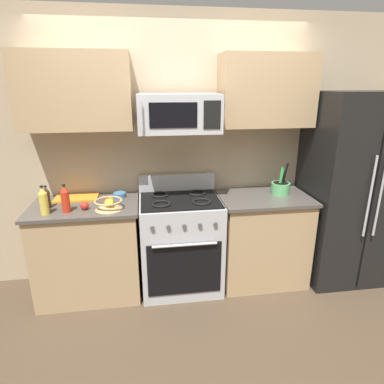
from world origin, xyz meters
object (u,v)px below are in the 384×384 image
bottle_soy (47,198)px  range_oven (181,242)px  refrigerator (349,189)px  utensil_crock (281,188)px  fruit_basket (109,204)px  prep_bowl (119,195)px  bottle_oil (44,201)px  apple_loose (85,206)px  microwave (179,113)px  bottle_hot_sauce (65,199)px  cutting_board (76,198)px

bottle_soy → range_oven: bearing=1.0°
refrigerator → utensil_crock: size_ratio=5.85×
utensil_crock → fruit_basket: size_ratio=1.34×
refrigerator → prep_bowl: bearing=175.0°
range_oven → prep_bowl: range_oven is taller
bottle_oil → apple_loose: bearing=11.1°
refrigerator → microwave: refrigerator is taller
range_oven → fruit_basket: size_ratio=4.52×
range_oven → bottle_oil: (-1.16, -0.17, 0.55)m
utensil_crock → bottle_oil: bearing=-174.3°
refrigerator → bottle_soy: size_ratio=9.26×
prep_bowl → refrigerator: bearing=-5.0°
fruit_basket → bottle_hot_sauce: bottle_hot_sauce is taller
microwave → apple_loose: microwave is taller
fruit_basket → cutting_board: 0.47m
refrigerator → bottle_hot_sauce: 2.70m
apple_loose → cutting_board: size_ratio=0.18×
refrigerator → cutting_board: size_ratio=4.77×
utensil_crock → cutting_board: 1.98m
refrigerator → range_oven: bearing=179.4°
range_oven → utensil_crock: size_ratio=3.38×
apple_loose → prep_bowl: bearing=46.6°
range_oven → utensil_crock: 1.12m
range_oven → utensil_crock: (1.00, 0.04, 0.50)m
utensil_crock → bottle_hot_sauce: 2.00m
bottle_soy → bottle_hot_sauce: bottle_hot_sauce is taller
bottle_hot_sauce → bottle_soy: bearing=145.8°
bottle_soy → bottle_oil: 0.15m
utensil_crock → apple_loose: 1.86m
microwave → cutting_board: size_ratio=1.80×
bottle_oil → prep_bowl: (0.59, 0.35, -0.09)m
microwave → fruit_basket: size_ratio=2.95×
prep_bowl → cutting_board: bearing=178.0°
fruit_basket → bottle_hot_sauce: (-0.35, -0.01, 0.06)m
cutting_board → bottle_oil: size_ratio=1.59×
range_oven → microwave: size_ratio=1.53×
microwave → cutting_board: bearing=170.1°
refrigerator → bottle_soy: bearing=-179.9°
utensil_crock → bottle_oil: utensil_crock is taller
cutting_board → bottle_hot_sauce: 0.36m
cutting_board → apple_loose: bearing=-67.8°
microwave → bottle_hot_sauce: microwave is taller
refrigerator → microwave: (-1.70, 0.04, 0.76)m
bottle_hot_sauce → microwave: bearing=9.9°
range_oven → bottle_oil: 1.29m
utensil_crock → apple_loose: size_ratio=4.58×
bottle_oil → utensil_crock: bearing=5.7°
range_oven → bottle_hot_sauce: bearing=-171.6°
microwave → bottle_oil: 1.36m
fruit_basket → bottle_oil: bearing=-175.7°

